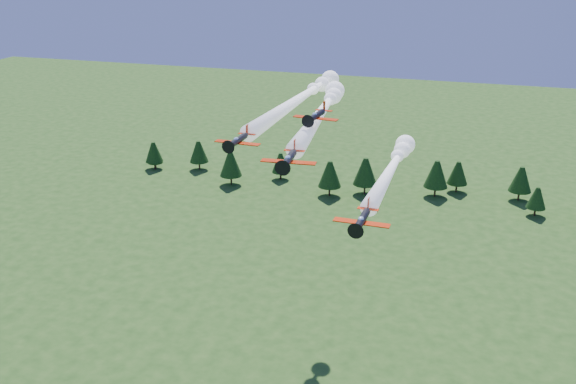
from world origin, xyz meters
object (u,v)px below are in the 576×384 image
(plane_slot, at_px, (316,116))
(plane_lead, at_px, (323,110))
(plane_right, at_px, (392,167))
(plane_left, at_px, (302,97))

(plane_slot, bearing_deg, plane_lead, 105.40)
(plane_right, bearing_deg, plane_slot, -121.76)
(plane_lead, relative_size, plane_right, 1.14)
(plane_lead, bearing_deg, plane_left, 121.09)
(plane_left, bearing_deg, plane_right, -18.37)
(plane_lead, xyz_separation_m, plane_right, (12.01, 1.64, -9.52))
(plane_right, distance_m, plane_slot, 21.29)
(plane_lead, relative_size, plane_slot, 6.54)
(plane_left, height_order, plane_slot, plane_slot)
(plane_slot, bearing_deg, plane_left, 116.73)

